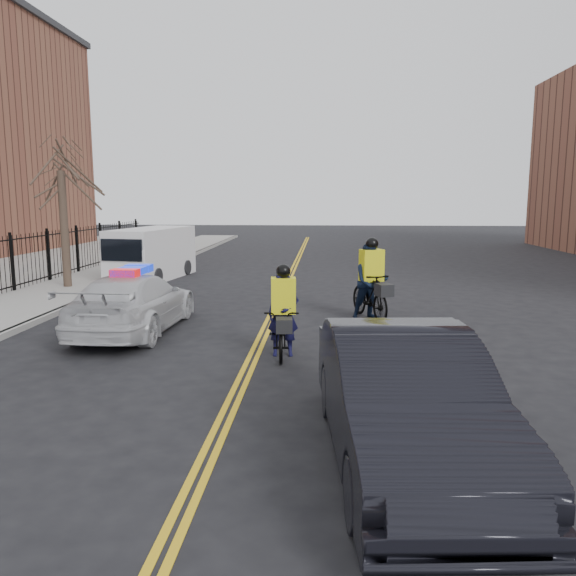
% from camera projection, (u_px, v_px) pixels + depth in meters
% --- Properties ---
extents(ground, '(120.00, 120.00, 0.00)m').
position_uv_depth(ground, '(238.00, 391.00, 9.45)').
color(ground, black).
rests_on(ground, ground).
extents(center_line_left, '(0.10, 60.00, 0.01)m').
position_uv_depth(center_line_left, '(275.00, 303.00, 17.34)').
color(center_line_left, gold).
rests_on(center_line_left, ground).
extents(center_line_right, '(0.10, 60.00, 0.01)m').
position_uv_depth(center_line_right, '(280.00, 303.00, 17.33)').
color(center_line_right, gold).
rests_on(center_line_right, ground).
extents(sidewalk, '(3.00, 60.00, 0.15)m').
position_uv_depth(sidewalk, '(43.00, 298.00, 17.81)').
color(sidewalk, gray).
rests_on(sidewalk, ground).
extents(curb, '(0.20, 60.00, 0.15)m').
position_uv_depth(curb, '(89.00, 299.00, 17.71)').
color(curb, gray).
rests_on(curb, ground).
extents(street_tree, '(3.20, 3.20, 4.80)m').
position_uv_depth(street_tree, '(62.00, 189.00, 19.24)').
color(street_tree, '#3B2D23').
rests_on(street_tree, sidewalk).
extents(police_cruiser, '(2.09, 4.94, 1.58)m').
position_uv_depth(police_cruiser, '(134.00, 303.00, 13.54)').
color(police_cruiser, silver).
rests_on(police_cruiser, ground).
extents(dark_sedan, '(2.14, 5.07, 1.63)m').
position_uv_depth(dark_sedan, '(404.00, 399.00, 6.76)').
color(dark_sedan, black).
rests_on(dark_sedan, ground).
extents(cargo_van, '(2.48, 5.07, 2.04)m').
position_uv_depth(cargo_van, '(151.00, 254.00, 22.44)').
color(cargo_van, white).
rests_on(cargo_van, ground).
extents(cyclist_near, '(0.85, 1.99, 1.90)m').
position_uv_depth(cyclist_near, '(283.00, 324.00, 11.49)').
color(cyclist_near, black).
rests_on(cyclist_near, ground).
extents(cyclist_far, '(1.33, 2.25, 2.20)m').
position_uv_depth(cyclist_far, '(371.00, 287.00, 14.95)').
color(cyclist_far, black).
rests_on(cyclist_far, ground).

